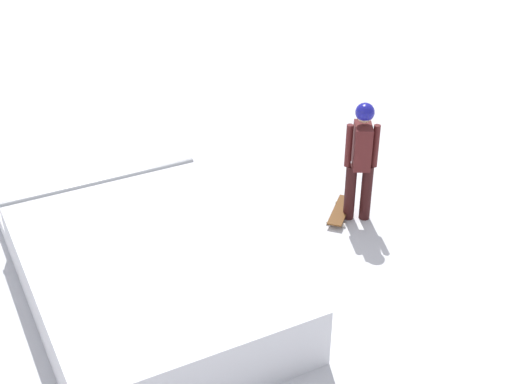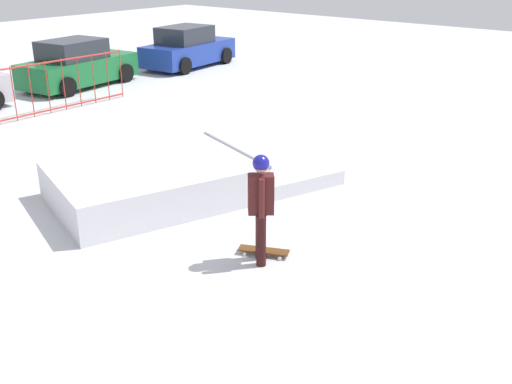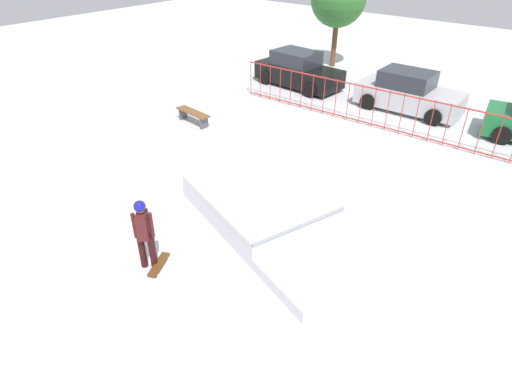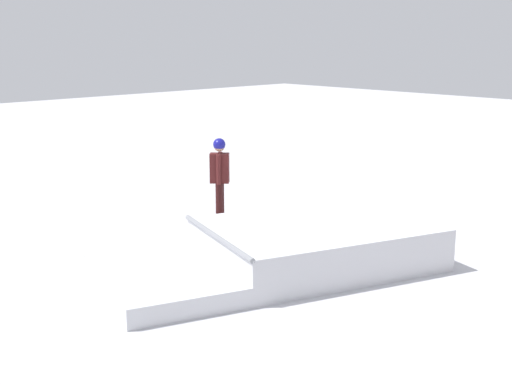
# 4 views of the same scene
# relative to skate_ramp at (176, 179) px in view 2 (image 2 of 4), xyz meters

# --- Properties ---
(ground_plane) EXTENTS (60.00, 60.00, 0.00)m
(ground_plane) POSITION_rel_skate_ramp_xyz_m (-1.00, -0.02, -0.32)
(ground_plane) COLOR silver
(skate_ramp) EXTENTS (5.94, 4.15, 0.74)m
(skate_ramp) POSITION_rel_skate_ramp_xyz_m (0.00, 0.00, 0.00)
(skate_ramp) COLOR silver
(skate_ramp) RESTS_ON ground
(skater) EXTENTS (0.42, 0.43, 1.73)m
(skater) POSITION_rel_skate_ramp_xyz_m (-1.03, -2.98, 0.69)
(skater) COLOR black
(skater) RESTS_ON ground
(skateboard) EXTENTS (0.53, 0.81, 0.09)m
(skateboard) POSITION_rel_skate_ramp_xyz_m (-0.83, -2.88, -0.24)
(skateboard) COLOR #593314
(skateboard) RESTS_ON ground
(parked_car_green) EXTENTS (4.31, 2.40, 1.60)m
(parked_car_green) POSITION_rel_skate_ramp_xyz_m (4.58, 9.81, 0.41)
(parked_car_green) COLOR #196B33
(parked_car_green) RESTS_ON ground
(parked_car_blue) EXTENTS (4.29, 2.35, 1.60)m
(parked_car_blue) POSITION_rel_skate_ramp_xyz_m (9.58, 9.60, 0.41)
(parked_car_blue) COLOR #1E3899
(parked_car_blue) RESTS_ON ground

